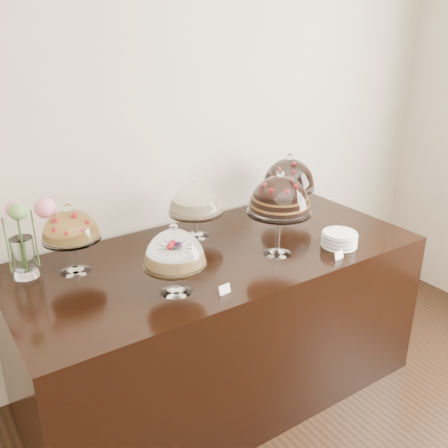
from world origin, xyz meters
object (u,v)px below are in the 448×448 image
cake_stand_sugar_sponge (175,252)px  flower_vase (18,232)px  cake_stand_cheesecake (195,202)px  display_counter (219,323)px  cake_stand_fruit_tart (70,228)px  plate_stack (339,239)px  cake_stand_choco_layer (279,198)px  cake_stand_dark_choco (289,176)px

cake_stand_sugar_sponge → flower_vase: size_ratio=0.86×
cake_stand_cheesecake → display_counter: bearing=-92.5°
cake_stand_fruit_tart → cake_stand_sugar_sponge: bearing=-54.8°
plate_stack → cake_stand_choco_layer: bearing=160.2°
display_counter → plate_stack: bearing=-27.5°
display_counter → cake_stand_fruit_tart: bearing=163.4°
display_counter → cake_stand_fruit_tart: 1.01m
display_counter → flower_vase: bearing=162.2°
cake_stand_sugar_sponge → cake_stand_choco_layer: 0.66m
cake_stand_choco_layer → cake_stand_fruit_tart: size_ratio=1.30×
cake_stand_fruit_tart → flower_vase: bearing=158.4°
display_counter → cake_stand_fruit_tart: cake_stand_fruit_tart is taller
cake_stand_cheesecake → cake_stand_dark_choco: 0.68m
display_counter → cake_stand_dark_choco: size_ratio=5.64×
cake_stand_dark_choco → flower_vase: bearing=178.4°
cake_stand_sugar_sponge → cake_stand_choco_layer: cake_stand_choco_layer is taller
cake_stand_sugar_sponge → flower_vase: 0.77m
cake_stand_fruit_tart → cake_stand_choco_layer: bearing=-22.4°
cake_stand_sugar_sponge → flower_vase: flower_vase is taller
cake_stand_cheesecake → plate_stack: 0.82m
cake_stand_sugar_sponge → cake_stand_fruit_tart: (-0.32, 0.45, 0.03)m
cake_stand_choco_layer → plate_stack: cake_stand_choco_layer is taller
plate_stack → flower_vase: bearing=158.3°
cake_stand_cheesecake → flower_vase: flower_vase is taller
cake_stand_dark_choco → cake_stand_sugar_sponge: bearing=-155.5°
cake_stand_choco_layer → flower_vase: bearing=157.7°
cake_stand_sugar_sponge → cake_stand_dark_choco: size_ratio=0.86×
cake_stand_cheesecake → cake_stand_dark_choco: bearing=-0.3°
cake_stand_fruit_tart → cake_stand_dark_choco: bearing=1.7°
cake_stand_dark_choco → plate_stack: size_ratio=2.06×
display_counter → cake_stand_dark_choco: 1.01m
cake_stand_choco_layer → plate_stack: (0.34, -0.12, -0.27)m
cake_stand_fruit_tart → plate_stack: size_ratio=1.88×
cake_stand_cheesecake → cake_stand_fruit_tart: 0.72m
cake_stand_cheesecake → cake_stand_sugar_sponge: bearing=-128.9°
cake_stand_choco_layer → cake_stand_dark_choco: 0.63m
display_counter → cake_stand_dark_choco: (0.69, 0.25, 0.70)m
cake_stand_dark_choco → cake_stand_cheesecake: bearing=179.7°
flower_vase → plate_stack: size_ratio=2.07×
cake_stand_sugar_sponge → cake_stand_dark_choco: bearing=24.5°
cake_stand_dark_choco → flower_vase: size_ratio=1.00×
cake_stand_choco_layer → flower_vase: (-1.18, 0.48, -0.08)m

